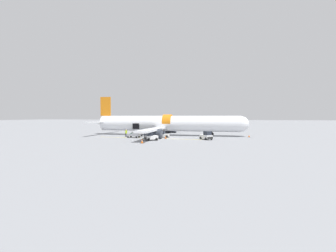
{
  "coord_description": "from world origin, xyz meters",
  "views": [
    {
      "loc": [
        9.34,
        -47.37,
        4.79
      ],
      "look_at": [
        -1.75,
        4.35,
        2.49
      ],
      "focal_mm": 24.0,
      "sensor_mm": 36.0,
      "label": 1
    }
  ],
  "objects_px": {
    "baggage_tug_mid": "(164,135)",
    "baggage_tug_lead": "(206,136)",
    "airplane": "(166,124)",
    "ground_crew_loader_b": "(151,133)",
    "ground_crew_loader_a": "(126,133)",
    "ground_crew_supervisor": "(145,133)",
    "baggage_cart_queued": "(134,136)",
    "ground_crew_driver": "(149,134)",
    "baggage_tug_rear": "(151,137)",
    "ground_crew_helper": "(126,133)",
    "baggage_cart_loading": "(137,134)",
    "suitcase_on_tarmac_upright": "(147,135)"
  },
  "relations": [
    {
      "from": "baggage_tug_mid",
      "to": "baggage_tug_lead",
      "type": "bearing_deg",
      "value": -16.62
    },
    {
      "from": "airplane",
      "to": "baggage_tug_lead",
      "type": "bearing_deg",
      "value": -39.55
    },
    {
      "from": "ground_crew_loader_b",
      "to": "airplane",
      "type": "bearing_deg",
      "value": 64.42
    },
    {
      "from": "airplane",
      "to": "ground_crew_loader_a",
      "type": "distance_m",
      "value": 10.12
    },
    {
      "from": "airplane",
      "to": "ground_crew_supervisor",
      "type": "bearing_deg",
      "value": -122.98
    },
    {
      "from": "baggage_cart_queued",
      "to": "ground_crew_loader_a",
      "type": "xyz_separation_m",
      "value": [
        -3.19,
        3.24,
        0.42
      ]
    },
    {
      "from": "airplane",
      "to": "ground_crew_loader_b",
      "type": "distance_m",
      "value": 5.94
    },
    {
      "from": "baggage_tug_mid",
      "to": "airplane",
      "type": "bearing_deg",
      "value": 97.6
    },
    {
      "from": "ground_crew_loader_a",
      "to": "ground_crew_loader_b",
      "type": "distance_m",
      "value": 6.4
    },
    {
      "from": "baggage_tug_lead",
      "to": "ground_crew_supervisor",
      "type": "height_order",
      "value": "baggage_tug_lead"
    },
    {
      "from": "baggage_tug_lead",
      "to": "ground_crew_driver",
      "type": "xyz_separation_m",
      "value": [
        -13.14,
        2.71,
        0.07
      ]
    },
    {
      "from": "baggage_tug_rear",
      "to": "ground_crew_helper",
      "type": "xyz_separation_m",
      "value": [
        -7.84,
        6.19,
        0.14
      ]
    },
    {
      "from": "airplane",
      "to": "baggage_cart_queued",
      "type": "relative_size",
      "value": 10.02
    },
    {
      "from": "airplane",
      "to": "baggage_cart_loading",
      "type": "height_order",
      "value": "airplane"
    },
    {
      "from": "baggage_tug_mid",
      "to": "suitcase_on_tarmac_upright",
      "type": "height_order",
      "value": "baggage_tug_mid"
    },
    {
      "from": "baggage_tug_mid",
      "to": "baggage_tug_rear",
      "type": "xyz_separation_m",
      "value": [
        -1.02,
        -6.76,
        0.15
      ]
    },
    {
      "from": "baggage_cart_queued",
      "to": "ground_crew_supervisor",
      "type": "height_order",
      "value": "ground_crew_supervisor"
    },
    {
      "from": "ground_crew_driver",
      "to": "ground_crew_loader_b",
      "type": "bearing_deg",
      "value": 72.11
    },
    {
      "from": "baggage_cart_queued",
      "to": "suitcase_on_tarmac_upright",
      "type": "bearing_deg",
      "value": 67.53
    },
    {
      "from": "baggage_tug_lead",
      "to": "ground_crew_driver",
      "type": "relative_size",
      "value": 2.03
    },
    {
      "from": "baggage_tug_lead",
      "to": "ground_crew_loader_a",
      "type": "bearing_deg",
      "value": 168.16
    },
    {
      "from": "baggage_tug_lead",
      "to": "baggage_cart_loading",
      "type": "height_order",
      "value": "baggage_tug_lead"
    },
    {
      "from": "baggage_cart_queued",
      "to": "ground_crew_driver",
      "type": "relative_size",
      "value": 2.55
    },
    {
      "from": "ground_crew_loader_b",
      "to": "ground_crew_supervisor",
      "type": "bearing_deg",
      "value": -155.71
    },
    {
      "from": "ground_crew_supervisor",
      "to": "ground_crew_helper",
      "type": "distance_m",
      "value": 4.54
    },
    {
      "from": "ground_crew_loader_b",
      "to": "ground_crew_supervisor",
      "type": "distance_m",
      "value": 1.33
    },
    {
      "from": "baggage_tug_lead",
      "to": "baggage_tug_rear",
      "type": "xyz_separation_m",
      "value": [
        -10.7,
        -3.87,
        -0.01
      ]
    },
    {
      "from": "baggage_cart_queued",
      "to": "ground_crew_helper",
      "type": "distance_m",
      "value": 2.97
    },
    {
      "from": "baggage_tug_mid",
      "to": "suitcase_on_tarmac_upright",
      "type": "relative_size",
      "value": 3.92
    },
    {
      "from": "baggage_tug_rear",
      "to": "ground_crew_loader_a",
      "type": "bearing_deg",
      "value": 137.22
    },
    {
      "from": "ground_crew_driver",
      "to": "baggage_cart_queued",
      "type": "bearing_deg",
      "value": -146.53
    },
    {
      "from": "baggage_cart_loading",
      "to": "ground_crew_loader_b",
      "type": "height_order",
      "value": "ground_crew_loader_b"
    },
    {
      "from": "baggage_cart_queued",
      "to": "suitcase_on_tarmac_upright",
      "type": "relative_size",
      "value": 6.6
    },
    {
      "from": "ground_crew_loader_b",
      "to": "ground_crew_supervisor",
      "type": "xyz_separation_m",
      "value": [
        -1.21,
        -0.55,
        -0.02
      ]
    },
    {
      "from": "baggage_tug_rear",
      "to": "ground_crew_supervisor",
      "type": "xyz_separation_m",
      "value": [
        -3.37,
        6.91,
        0.11
      ]
    },
    {
      "from": "ground_crew_supervisor",
      "to": "suitcase_on_tarmac_upright",
      "type": "xyz_separation_m",
      "value": [
        -0.29,
        1.82,
        -0.59
      ]
    },
    {
      "from": "ground_crew_loader_b",
      "to": "ground_crew_driver",
      "type": "relative_size",
      "value": 1.05
    },
    {
      "from": "airplane",
      "to": "ground_crew_supervisor",
      "type": "height_order",
      "value": "airplane"
    },
    {
      "from": "baggage_cart_loading",
      "to": "ground_crew_helper",
      "type": "bearing_deg",
      "value": -129.79
    },
    {
      "from": "baggage_tug_mid",
      "to": "ground_crew_loader_a",
      "type": "relative_size",
      "value": 1.43
    },
    {
      "from": "baggage_cart_queued",
      "to": "ground_crew_driver",
      "type": "distance_m",
      "value": 3.5
    },
    {
      "from": "baggage_cart_queued",
      "to": "ground_crew_supervisor",
      "type": "bearing_deg",
      "value": 48.76
    },
    {
      "from": "baggage_tug_mid",
      "to": "ground_crew_loader_a",
      "type": "height_order",
      "value": "ground_crew_loader_a"
    },
    {
      "from": "baggage_tug_rear",
      "to": "baggage_cart_queued",
      "type": "bearing_deg",
      "value": 138.94
    },
    {
      "from": "airplane",
      "to": "ground_crew_supervisor",
      "type": "distance_m",
      "value": 6.96
    },
    {
      "from": "ground_crew_driver",
      "to": "suitcase_on_tarmac_upright",
      "type": "height_order",
      "value": "ground_crew_driver"
    },
    {
      "from": "ground_crew_helper",
      "to": "ground_crew_driver",
      "type": "bearing_deg",
      "value": 4.03
    },
    {
      "from": "baggage_cart_queued",
      "to": "ground_crew_supervisor",
      "type": "xyz_separation_m",
      "value": [
        1.98,
        2.26,
        0.4
      ]
    },
    {
      "from": "baggage_tug_lead",
      "to": "baggage_tug_rear",
      "type": "bearing_deg",
      "value": -160.13
    },
    {
      "from": "ground_crew_helper",
      "to": "suitcase_on_tarmac_upright",
      "type": "relative_size",
      "value": 2.78
    }
  ]
}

